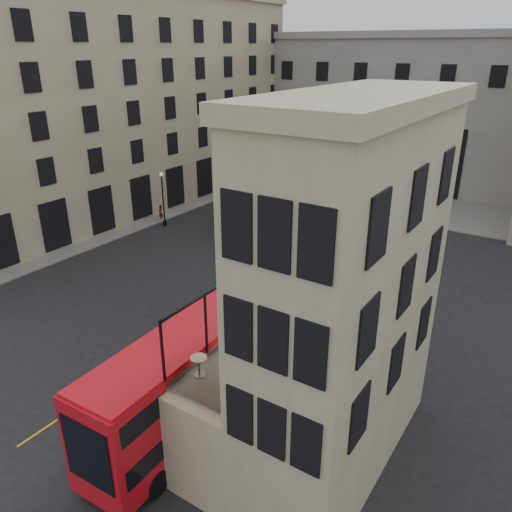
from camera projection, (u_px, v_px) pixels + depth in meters
The scene contains 31 objects.
ground at pixel (167, 376), 26.84m from camera, with size 140.00×140.00×0.00m, color black.
host_building_main at pixel (349, 294), 18.74m from camera, with size 7.26×11.40×15.10m.
host_frontage at pixel (270, 384), 22.65m from camera, with size 3.00×11.00×4.50m, color #C2B491.
cafe_floor at pixel (270, 340), 21.76m from camera, with size 3.00×10.00×0.10m, color slate.
building_left at pixel (99, 98), 51.49m from camera, with size 14.60×50.60×22.00m.
gateway at pixel (396, 106), 62.56m from camera, with size 35.00×10.60×18.00m.
pavement_far at pixel (351, 195), 59.04m from camera, with size 40.00×12.00×0.12m, color slate.
pavement_left at pixel (82, 233), 47.23m from camera, with size 8.00×48.00×0.12m, color slate.
traffic_light_near at pixel (270, 258), 35.61m from camera, with size 0.16×0.20×3.80m.
traffic_light_far at pixel (240, 183), 55.03m from camera, with size 0.16×0.20×3.80m.
street_lamp_a at pixel (163, 202), 48.38m from camera, with size 0.36×0.36×5.33m.
street_lamp_b at pixel (337, 183), 55.06m from camera, with size 0.36×0.36×5.33m.
bus_near at pixel (196, 368), 22.77m from camera, with size 3.35×12.66×5.01m.
bus_far at pixel (265, 197), 49.10m from camera, with size 3.53×11.94×4.70m.
car_a at pixel (262, 252), 40.83m from camera, with size 1.90×4.73×1.61m, color #A9ACB1.
car_b at pixel (311, 221), 48.14m from camera, with size 1.62×4.65×1.53m, color #AD1B0A.
car_c at pixel (264, 208), 52.56m from camera, with size 1.80×4.43×1.28m, color black.
bicycle at pixel (221, 286), 35.97m from camera, with size 0.57×1.63×0.86m, color gray.
cyclist at pixel (242, 233), 44.50m from camera, with size 0.71×0.47×1.96m, color #ABDA17.
pedestrian_a at pixel (220, 192), 57.32m from camera, with size 0.92×0.71×1.89m, color gray.
pedestrian_b at pixel (322, 201), 53.73m from camera, with size 1.21×0.69×1.87m, color gray.
pedestrian_c at pixel (379, 187), 58.85m from camera, with size 1.16×0.48×1.97m, color gray.
pedestrian_d at pixel (409, 207), 52.29m from camera, with size 0.78×0.51×1.60m, color gray.
pedestrian_e at pixel (161, 213), 50.60m from camera, with size 0.57×0.37×1.56m, color gray.
cafe_table_near at pixel (199, 363), 19.17m from camera, with size 0.66×0.66×0.82m.
cafe_table_mid at pixel (256, 329), 21.55m from camera, with size 0.65×0.65×0.81m.
cafe_table_far at pixel (298, 291), 24.96m from camera, with size 0.57×0.57×0.71m.
cafe_chair_a at pixel (256, 371), 19.22m from camera, with size 0.43×0.43×0.76m.
cafe_chair_b at pixel (285, 345), 20.80m from camera, with size 0.52×0.52×0.96m.
cafe_chair_c at pixel (304, 331), 21.87m from camera, with size 0.46×0.46×0.81m.
cafe_chair_d at pixel (317, 313), 23.30m from camera, with size 0.47×0.47×0.92m.
Camera 1 is at (16.27, -15.85, 16.42)m, focal length 35.00 mm.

